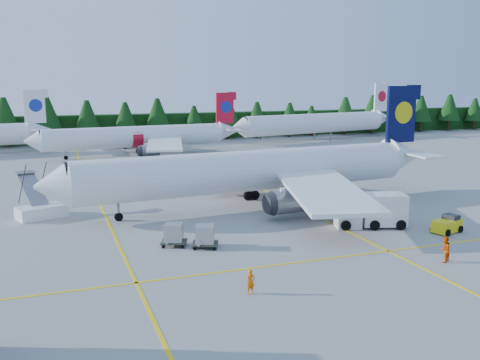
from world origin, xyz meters
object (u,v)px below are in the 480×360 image
object	(u,v)px
airstairs	(40,208)
airliner_red	(132,137)
airliner_navy	(244,172)
baggage_tug	(447,225)
service_truck	(371,211)

from	to	relation	value
airstairs	airliner_red	bearing A→B (deg)	49.37
airliner_navy	airstairs	size ratio (longest dim) A/B	6.27
airliner_navy	baggage_tug	distance (m)	20.79
airliner_red	airstairs	size ratio (longest dim) A/B	5.48
service_truck	baggage_tug	world-z (taller)	service_truck
service_truck	baggage_tug	bearing A→B (deg)	-19.48
airstairs	baggage_tug	xyz separation A→B (m)	(34.25, -18.28, -0.19)
airstairs	baggage_tug	size ratio (longest dim) A/B	2.32
airliner_red	baggage_tug	xyz separation A→B (m)	(18.70, -60.02, -2.64)
service_truck	baggage_tug	xyz separation A→B (m)	(5.41, -3.98, -0.81)
airliner_navy	airliner_red	bearing A→B (deg)	91.37
service_truck	baggage_tug	distance (m)	6.76
airliner_navy	airstairs	distance (m)	20.90
service_truck	airliner_red	bearing A→B (deg)	120.25
airstairs	baggage_tug	distance (m)	38.83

